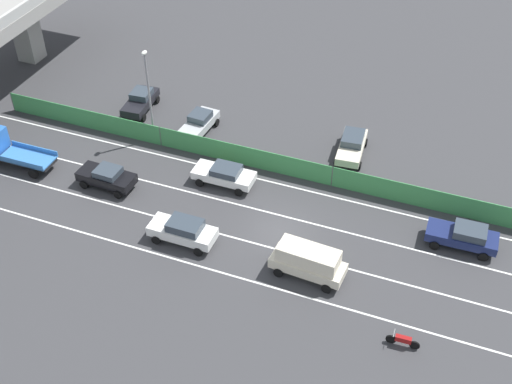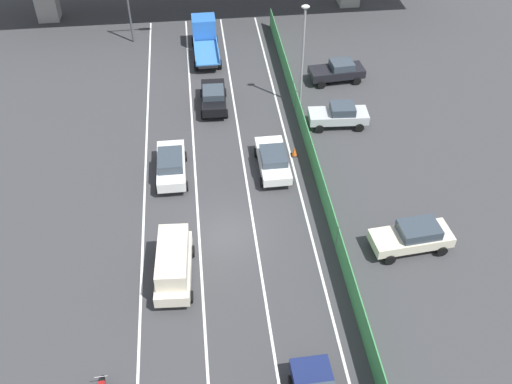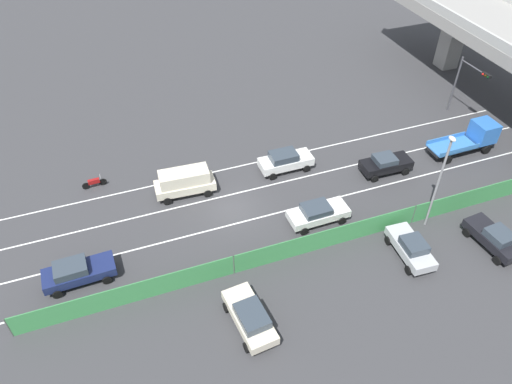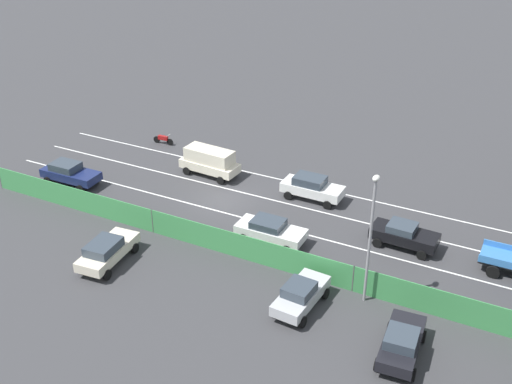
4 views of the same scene
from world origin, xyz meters
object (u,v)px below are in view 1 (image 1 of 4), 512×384
car_van_cream (308,261)px  motorcycle (403,340)px  parked_sedan_dark (141,101)px  traffic_cone (216,163)px  car_sedan_white (224,174)px  car_sedan_black (107,177)px  street_lamp (148,89)px  parked_sedan_cream (352,145)px  flatbed_truck_blue (3,147)px  parked_wagon_silver (199,123)px  car_hatchback_white (183,230)px  car_sedan_navy (464,236)px

car_van_cream → motorcycle: bearing=-116.1°
parked_sedan_dark → traffic_cone: 10.45m
car_van_cream → parked_sedan_dark: 23.17m
car_sedan_white → motorcycle: size_ratio=2.34×
traffic_cone → car_sedan_black: bearing=127.8°
car_sedan_black → car_van_cream: bearing=-100.9°
parked_sedan_dark → street_lamp: (-3.53, -3.09, 3.83)m
car_sedan_black → traffic_cone: (5.04, -6.49, -0.61)m
traffic_cone → car_sedan_white: bearing=-140.0°
motorcycle → parked_sedan_cream: 18.31m
flatbed_truck_blue → parked_sedan_dark: size_ratio=1.38×
car_sedan_black → flatbed_truck_blue: 8.93m
car_sedan_white → car_van_cream: bearing=-127.5°
car_sedan_black → parked_wagon_silver: bearing=-21.0°
car_van_cream → street_lamp: street_lamp is taller
car_sedan_white → parked_wagon_silver: (5.39, 4.52, 0.03)m
car_hatchback_white → parked_sedan_cream: bearing=-30.5°
car_sedan_navy → flatbed_truck_blue: flatbed_truck_blue is taller
parked_sedan_cream → parked_wagon_silver: parked_wagon_silver is taller
car_sedan_white → parked_sedan_cream: parked_sedan_cream is taller
motorcycle → street_lamp: 26.52m
car_sedan_navy → car_van_cream: 10.74m
car_hatchback_white → car_van_cream: bearing=-89.5°
parked_sedan_dark → parked_sedan_cream: bearing=-89.3°
traffic_cone → car_sedan_navy: bearing=-96.1°
car_sedan_black → flatbed_truck_blue: size_ratio=0.71×
car_sedan_white → car_sedan_navy: bearing=-91.1°
parked_sedan_dark → street_lamp: 6.06m
car_sedan_white → parked_sedan_cream: (6.86, -7.80, 0.06)m
car_sedan_black → flatbed_truck_blue: flatbed_truck_blue is taller
car_hatchback_white → motorcycle: size_ratio=2.31×
flatbed_truck_blue → parked_wagon_silver: flatbed_truck_blue is taller
flatbed_truck_blue → parked_sedan_dark: (10.18, -6.24, -0.42)m
flatbed_truck_blue → motorcycle: bearing=-101.1°
parked_wagon_silver → street_lamp: size_ratio=0.54×
car_hatchback_white → parked_wagon_silver: (11.99, 4.38, -0.07)m
car_sedan_navy → traffic_cone: size_ratio=7.34×
parked_wagon_silver → street_lamp: bearing=127.9°
car_sedan_black → car_van_cream: (-3.14, -16.39, 0.34)m
car_sedan_white → car_sedan_black: bearing=113.2°
car_van_cream → parked_wagon_silver: 17.66m
motorcycle → flatbed_truck_blue: bearing=78.9°
car_sedan_navy → car_hatchback_white: 18.51m
flatbed_truck_blue → traffic_cone: (5.22, -15.41, -1.03)m
parked_sedan_dark → street_lamp: street_lamp is taller
car_sedan_navy → parked_wagon_silver: size_ratio=1.09×
car_sedan_navy → car_hatchback_white: size_ratio=1.04×
car_hatchback_white → parked_sedan_cream: 15.62m
car_sedan_black → car_hatchback_white: (-3.21, -7.74, 0.07)m
car_van_cream → parked_sedan_cream: bearing=3.0°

